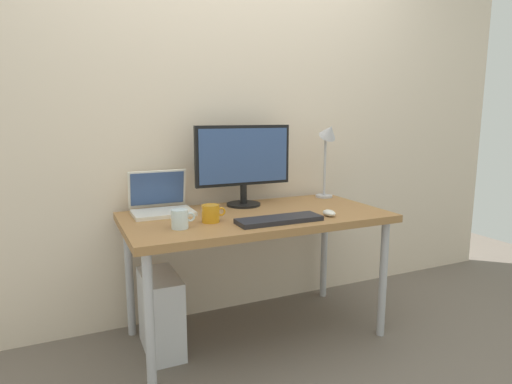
# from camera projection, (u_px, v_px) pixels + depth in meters

# --- Properties ---
(ground_plane) EXTENTS (6.00, 6.00, 0.00)m
(ground_plane) POSITION_uv_depth(u_px,v_px,m) (256.00, 334.00, 2.47)
(ground_plane) COLOR #665B51
(back_wall) EXTENTS (4.40, 0.04, 2.60)m
(back_wall) POSITION_uv_depth(u_px,v_px,m) (228.00, 105.00, 2.61)
(back_wall) COLOR beige
(back_wall) RESTS_ON ground_plane
(desk) EXTENTS (1.41, 0.71, 0.71)m
(desk) POSITION_uv_depth(u_px,v_px,m) (256.00, 224.00, 2.35)
(desk) COLOR olive
(desk) RESTS_ON ground_plane
(monitor) EXTENTS (0.58, 0.20, 0.47)m
(monitor) POSITION_uv_depth(u_px,v_px,m) (243.00, 160.00, 2.50)
(monitor) COLOR black
(monitor) RESTS_ON desk
(laptop) EXTENTS (0.32, 0.27, 0.23)m
(laptop) POSITION_uv_depth(u_px,v_px,m) (161.00, 202.00, 2.36)
(laptop) COLOR silver
(laptop) RESTS_ON desk
(desk_lamp) EXTENTS (0.11, 0.16, 0.49)m
(desk_lamp) POSITION_uv_depth(u_px,v_px,m) (328.00, 143.00, 2.73)
(desk_lamp) COLOR #B2B2B7
(desk_lamp) RESTS_ON desk
(keyboard) EXTENTS (0.44, 0.14, 0.02)m
(keyboard) POSITION_uv_depth(u_px,v_px,m) (279.00, 220.00, 2.16)
(keyboard) COLOR #232328
(keyboard) RESTS_ON desk
(mouse) EXTENTS (0.06, 0.09, 0.03)m
(mouse) POSITION_uv_depth(u_px,v_px,m) (329.00, 213.00, 2.28)
(mouse) COLOR silver
(mouse) RESTS_ON desk
(coffee_mug) EXTENTS (0.12, 0.09, 0.09)m
(coffee_mug) POSITION_uv_depth(u_px,v_px,m) (211.00, 213.00, 2.15)
(coffee_mug) COLOR orange
(coffee_mug) RESTS_ON desk
(glass_cup) EXTENTS (0.12, 0.08, 0.09)m
(glass_cup) POSITION_uv_depth(u_px,v_px,m) (180.00, 219.00, 2.03)
(glass_cup) COLOR silver
(glass_cup) RESTS_ON desk
(computer_tower) EXTENTS (0.18, 0.36, 0.42)m
(computer_tower) POSITION_uv_depth(u_px,v_px,m) (161.00, 313.00, 2.26)
(computer_tower) COLOR silver
(computer_tower) RESTS_ON ground_plane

